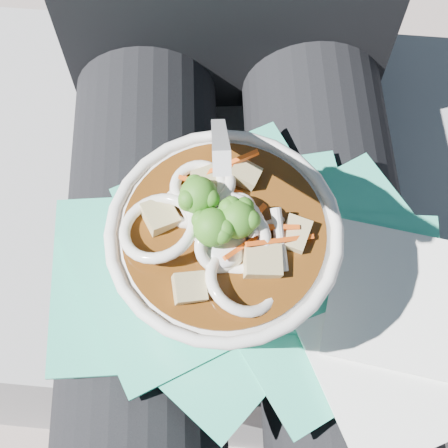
{
  "coord_description": "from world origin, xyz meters",
  "views": [
    {
      "loc": [
        -0.02,
        -0.2,
        1.06
      ],
      "look_at": [
        -0.01,
        -0.03,
        0.69
      ],
      "focal_mm": 50.0,
      "sensor_mm": 36.0,
      "label": 1
    }
  ],
  "objects_px": {
    "person_body": "(235,184)",
    "plastic_bag": "(248,268)",
    "lap": "(238,284)",
    "stone_ledge": "(230,253)",
    "udon_bowl": "(223,249)"
  },
  "relations": [
    {
      "from": "stone_ledge",
      "to": "person_body",
      "type": "distance_m",
      "value": 0.32
    },
    {
      "from": "person_body",
      "to": "stone_ledge",
      "type": "bearing_deg",
      "value": 90.0
    },
    {
      "from": "lap",
      "to": "plastic_bag",
      "type": "xyz_separation_m",
      "value": [
        0.01,
        -0.02,
        0.08
      ]
    },
    {
      "from": "stone_ledge",
      "to": "person_body",
      "type": "bearing_deg",
      "value": -90.0
    },
    {
      "from": "lap",
      "to": "plastic_bag",
      "type": "distance_m",
      "value": 0.08
    },
    {
      "from": "lap",
      "to": "person_body",
      "type": "distance_m",
      "value": 0.1
    },
    {
      "from": "stone_ledge",
      "to": "plastic_bag",
      "type": "relative_size",
      "value": 2.77
    },
    {
      "from": "stone_ledge",
      "to": "plastic_bag",
      "type": "height_order",
      "value": "plastic_bag"
    },
    {
      "from": "lap",
      "to": "udon_bowl",
      "type": "xyz_separation_m",
      "value": [
        -0.02,
        -0.03,
        0.15
      ]
    },
    {
      "from": "stone_ledge",
      "to": "lap",
      "type": "relative_size",
      "value": 2.08
    },
    {
      "from": "stone_ledge",
      "to": "person_body",
      "type": "xyz_separation_m",
      "value": [
        0.0,
        -0.06,
        0.32
      ]
    },
    {
      "from": "stone_ledge",
      "to": "lap",
      "type": "distance_m",
      "value": 0.32
    },
    {
      "from": "lap",
      "to": "person_body",
      "type": "xyz_separation_m",
      "value": [
        0.0,
        0.09,
        0.03
      ]
    },
    {
      "from": "person_body",
      "to": "plastic_bag",
      "type": "relative_size",
      "value": 2.7
    },
    {
      "from": "lap",
      "to": "udon_bowl",
      "type": "relative_size",
      "value": 2.41
    }
  ]
}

